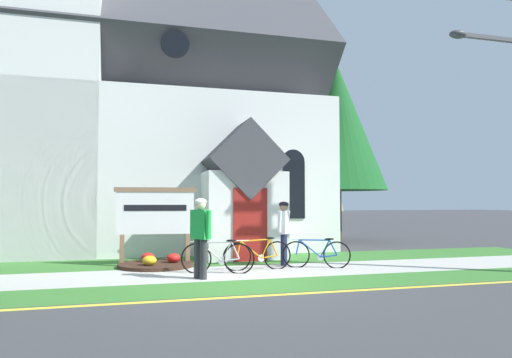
{
  "coord_description": "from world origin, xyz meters",
  "views": [
    {
      "loc": [
        -2.52,
        -9.55,
        1.71
      ],
      "look_at": [
        0.83,
        2.48,
        2.31
      ],
      "focal_mm": 32.81,
      "sensor_mm": 36.0,
      "label": 1
    }
  ],
  "objects_px": {
    "bicycle_green": "(218,257)",
    "cyclist_in_red_jersey": "(284,228)",
    "bicycle_black": "(317,254)",
    "bicycle_yellow": "(258,255)",
    "roadside_conifer": "(336,125)",
    "church_sign": "(156,213)",
    "cyclist_in_yellow_jersey": "(201,231)"
  },
  "relations": [
    {
      "from": "bicycle_black",
      "to": "bicycle_yellow",
      "type": "xyz_separation_m",
      "value": [
        -1.56,
        0.06,
        0.01
      ]
    },
    {
      "from": "bicycle_yellow",
      "to": "cyclist_in_red_jersey",
      "type": "relative_size",
      "value": 1.04
    },
    {
      "from": "bicycle_yellow",
      "to": "roadside_conifer",
      "type": "distance_m",
      "value": 10.2
    },
    {
      "from": "bicycle_black",
      "to": "bicycle_green",
      "type": "height_order",
      "value": "bicycle_green"
    },
    {
      "from": "bicycle_green",
      "to": "cyclist_in_yellow_jersey",
      "type": "distance_m",
      "value": 1.1
    },
    {
      "from": "bicycle_green",
      "to": "bicycle_yellow",
      "type": "height_order",
      "value": "bicycle_yellow"
    },
    {
      "from": "bicycle_green",
      "to": "cyclist_in_yellow_jersey",
      "type": "relative_size",
      "value": 0.94
    },
    {
      "from": "bicycle_black",
      "to": "bicycle_yellow",
      "type": "height_order",
      "value": "bicycle_yellow"
    },
    {
      "from": "bicycle_black",
      "to": "cyclist_in_yellow_jersey",
      "type": "distance_m",
      "value": 3.36
    },
    {
      "from": "bicycle_green",
      "to": "bicycle_yellow",
      "type": "bearing_deg",
      "value": 15.47
    },
    {
      "from": "church_sign",
      "to": "bicycle_black",
      "type": "height_order",
      "value": "church_sign"
    },
    {
      "from": "church_sign",
      "to": "cyclist_in_yellow_jersey",
      "type": "height_order",
      "value": "church_sign"
    },
    {
      "from": "bicycle_black",
      "to": "bicycle_green",
      "type": "bearing_deg",
      "value": -174.92
    },
    {
      "from": "cyclist_in_red_jersey",
      "to": "church_sign",
      "type": "bearing_deg",
      "value": 163.01
    },
    {
      "from": "church_sign",
      "to": "bicycle_green",
      "type": "bearing_deg",
      "value": -54.55
    },
    {
      "from": "bicycle_yellow",
      "to": "roadside_conifer",
      "type": "bearing_deg",
      "value": 52.15
    },
    {
      "from": "roadside_conifer",
      "to": "cyclist_in_red_jersey",
      "type": "bearing_deg",
      "value": -125.41
    },
    {
      "from": "bicycle_black",
      "to": "cyclist_in_yellow_jersey",
      "type": "xyz_separation_m",
      "value": [
        -3.16,
        -0.91,
        0.7
      ]
    },
    {
      "from": "church_sign",
      "to": "bicycle_yellow",
      "type": "xyz_separation_m",
      "value": [
        2.42,
        -1.6,
        -1.01
      ]
    },
    {
      "from": "bicycle_black",
      "to": "cyclist_in_red_jersey",
      "type": "distance_m",
      "value": 1.13
    },
    {
      "from": "cyclist_in_yellow_jersey",
      "to": "bicycle_yellow",
      "type": "bearing_deg",
      "value": 31.5
    },
    {
      "from": "bicycle_black",
      "to": "roadside_conifer",
      "type": "height_order",
      "value": "roadside_conifer"
    },
    {
      "from": "roadside_conifer",
      "to": "bicycle_green",
      "type": "bearing_deg",
      "value": -131.64
    },
    {
      "from": "bicycle_green",
      "to": "bicycle_black",
      "type": "bearing_deg",
      "value": 5.08
    },
    {
      "from": "bicycle_black",
      "to": "roadside_conifer",
      "type": "relative_size",
      "value": 0.21
    },
    {
      "from": "bicycle_green",
      "to": "cyclist_in_yellow_jersey",
      "type": "bearing_deg",
      "value": -127.66
    },
    {
      "from": "bicycle_green",
      "to": "cyclist_in_red_jersey",
      "type": "bearing_deg",
      "value": 24.32
    },
    {
      "from": "bicycle_black",
      "to": "cyclist_in_yellow_jersey",
      "type": "relative_size",
      "value": 0.92
    },
    {
      "from": "bicycle_yellow",
      "to": "cyclist_in_yellow_jersey",
      "type": "xyz_separation_m",
      "value": [
        -1.59,
        -0.98,
        0.68
      ]
    },
    {
      "from": "church_sign",
      "to": "cyclist_in_red_jersey",
      "type": "relative_size",
      "value": 1.28
    },
    {
      "from": "bicycle_yellow",
      "to": "cyclist_in_yellow_jersey",
      "type": "height_order",
      "value": "cyclist_in_yellow_jersey"
    },
    {
      "from": "bicycle_black",
      "to": "bicycle_yellow",
      "type": "distance_m",
      "value": 1.57
    }
  ]
}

